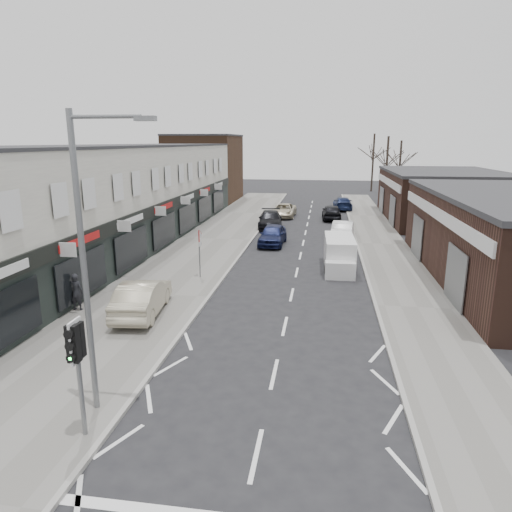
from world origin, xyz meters
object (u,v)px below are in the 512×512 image
at_px(parked_car_left_a, 273,235).
at_px(parked_car_left_c, 284,210).
at_px(pedestrian, 76,292).
at_px(sedan_on_pavement, 142,297).
at_px(parked_car_right_b, 332,212).
at_px(warning_sign, 200,240).
at_px(street_lamp, 89,251).
at_px(parked_car_left_b, 270,220).
at_px(traffic_light, 77,351).
at_px(white_van, 339,254).
at_px(parked_car_right_c, 343,203).
at_px(parked_car_right_a, 343,230).

relative_size(parked_car_left_a, parked_car_left_c, 0.92).
bearing_deg(pedestrian, sedan_on_pavement, 179.97).
height_order(pedestrian, parked_car_right_b, pedestrian).
bearing_deg(parked_car_left_a, pedestrian, -112.87).
bearing_deg(parked_car_right_b, warning_sign, 68.82).
bearing_deg(parked_car_left_a, street_lamp, -93.68).
relative_size(parked_car_left_a, parked_car_left_b, 0.87).
height_order(traffic_light, warning_sign, traffic_light).
xyz_separation_m(sedan_on_pavement, parked_car_left_b, (2.99, 21.59, -0.15)).
height_order(street_lamp, warning_sign, street_lamp).
distance_m(pedestrian, parked_car_right_b, 28.98).
relative_size(white_van, parked_car_left_a, 1.11).
bearing_deg(warning_sign, street_lamp, -87.16).
height_order(warning_sign, pedestrian, warning_sign).
bearing_deg(warning_sign, parked_car_left_c, 83.08).
height_order(sedan_on_pavement, parked_car_right_b, sedan_on_pavement).
bearing_deg(white_van, parked_car_left_c, 103.28).
distance_m(warning_sign, parked_car_left_b, 15.98).
bearing_deg(traffic_light, parked_car_left_c, 86.98).
bearing_deg(parked_car_left_a, parked_car_left_b, 100.60).
distance_m(traffic_light, parked_car_right_b, 35.54).
bearing_deg(parked_car_right_c, traffic_light, 78.07).
height_order(sedan_on_pavement, parked_car_left_a, sedan_on_pavement).
bearing_deg(street_lamp, sedan_on_pavement, 103.14).
distance_m(white_van, parked_car_right_a, 8.75).
height_order(warning_sign, parked_car_right_a, warning_sign).
xyz_separation_m(parked_car_left_b, parked_car_right_c, (6.67, 12.07, -0.03)).
bearing_deg(sedan_on_pavement, warning_sign, -106.42).
relative_size(parked_car_right_a, parked_car_right_c, 0.92).
distance_m(street_lamp, parked_car_left_b, 28.88).
relative_size(parked_car_left_b, parked_car_left_c, 1.05).
height_order(traffic_light, white_van, traffic_light).
relative_size(parked_car_left_c, parked_car_right_c, 0.99).
distance_m(warning_sign, parked_car_right_b, 22.18).
height_order(parked_car_left_a, parked_car_right_a, parked_car_left_a).
bearing_deg(parked_car_left_b, sedan_on_pavement, -103.38).
xyz_separation_m(parked_car_left_b, parked_car_right_a, (6.14, -3.81, 0.00)).
bearing_deg(white_van, parked_car_right_b, 89.14).
bearing_deg(parked_car_right_a, parked_car_left_b, -25.90).
xyz_separation_m(pedestrian, parked_car_left_b, (6.03, 21.56, -0.23)).
distance_m(parked_car_left_c, parked_car_right_c, 8.52).
bearing_deg(parked_car_left_b, pedestrian, -111.12).
xyz_separation_m(parked_car_left_c, parked_car_right_a, (5.48, -9.84, 0.07)).
distance_m(white_van, parked_car_right_c, 24.64).
bearing_deg(parked_car_right_a, sedan_on_pavement, 68.74).
relative_size(parked_car_right_b, parked_car_right_c, 0.91).
distance_m(parked_car_left_b, parked_car_left_c, 6.07).
bearing_deg(traffic_light, parked_car_right_b, 79.29).
xyz_separation_m(traffic_light, sedan_on_pavement, (-1.76, 8.22, -1.55)).
height_order(parked_car_left_c, parked_car_right_a, parked_car_right_a).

